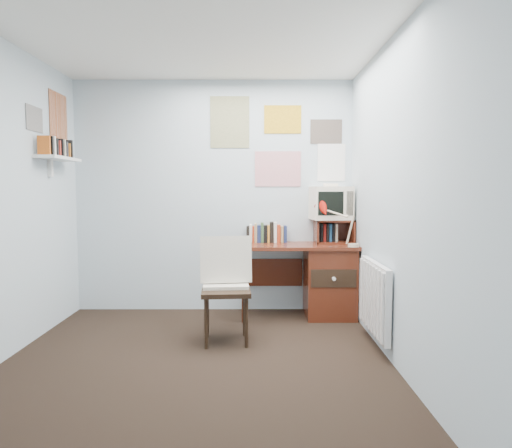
{
  "coord_description": "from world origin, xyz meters",
  "views": [
    {
      "loc": [
        0.45,
        -3.23,
        1.33
      ],
      "look_at": [
        0.46,
        0.97,
        1.01
      ],
      "focal_mm": 32.0,
      "sensor_mm": 36.0,
      "label": 1
    }
  ],
  "objects": [
    {
      "name": "radiator",
      "position": [
        1.46,
        0.55,
        0.42
      ],
      "size": [
        0.09,
        0.8,
        0.6
      ],
      "primitive_type": "cube",
      "color": "white",
      "rests_on": "right_wall"
    },
    {
      "name": "desk_chair",
      "position": [
        0.2,
        0.67,
        0.45
      ],
      "size": [
        0.49,
        0.47,
        0.89
      ],
      "primitive_type": "cube",
      "rotation": [
        0.0,
        0.0,
        0.07
      ],
      "color": "black",
      "rests_on": "ground"
    },
    {
      "name": "desk",
      "position": [
        1.17,
        1.48,
        0.41
      ],
      "size": [
        1.2,
        0.55,
        0.76
      ],
      "color": "#612716",
      "rests_on": "ground"
    },
    {
      "name": "posters_back",
      "position": [
        0.7,
        1.74,
        1.85
      ],
      "size": [
        1.2,
        0.01,
        0.9
      ],
      "primitive_type": "cube",
      "color": "white",
      "rests_on": "back_wall"
    },
    {
      "name": "wall_shelf",
      "position": [
        -1.4,
        1.1,
        1.62
      ],
      "size": [
        0.2,
        0.62,
        0.24
      ],
      "primitive_type": "cube",
      "color": "white",
      "rests_on": "left_wall"
    },
    {
      "name": "ground",
      "position": [
        0.0,
        0.0,
        0.0
      ],
      "size": [
        3.5,
        3.5,
        0.0
      ],
      "primitive_type": "plane",
      "color": "black",
      "rests_on": "ground"
    },
    {
      "name": "tv_riser",
      "position": [
        1.29,
        1.59,
        0.89
      ],
      "size": [
        0.4,
        0.3,
        0.25
      ],
      "primitive_type": "cube",
      "color": "#612716",
      "rests_on": "desk"
    },
    {
      "name": "crt_tv",
      "position": [
        1.25,
        1.61,
        1.2
      ],
      "size": [
        0.44,
        0.41,
        0.38
      ],
      "primitive_type": "cube",
      "rotation": [
        0.0,
        0.0,
        0.11
      ],
      "color": "#F1E2C9",
      "rests_on": "tv_riser"
    },
    {
      "name": "right_wall",
      "position": [
        1.5,
        0.0,
        1.25
      ],
      "size": [
        0.02,
        3.5,
        2.5
      ],
      "primitive_type": "cube",
      "color": "silver",
      "rests_on": "ground"
    },
    {
      "name": "ceiling",
      "position": [
        0.0,
        0.0,
        2.5
      ],
      "size": [
        3.0,
        3.5,
        0.02
      ],
      "primitive_type": "cube",
      "color": "white",
      "rests_on": "back_wall"
    },
    {
      "name": "back_wall",
      "position": [
        0.0,
        1.75,
        1.25
      ],
      "size": [
        3.0,
        0.02,
        2.5
      ],
      "primitive_type": "cube",
      "color": "silver",
      "rests_on": "ground"
    },
    {
      "name": "posters_left",
      "position": [
        -1.49,
        1.1,
        2.0
      ],
      "size": [
        0.01,
        0.7,
        0.6
      ],
      "primitive_type": "cube",
      "color": "white",
      "rests_on": "left_wall"
    },
    {
      "name": "book_row",
      "position": [
        0.66,
        1.66,
        0.87
      ],
      "size": [
        0.6,
        0.14,
        0.22
      ],
      "primitive_type": "cube",
      "color": "#612716",
      "rests_on": "desk"
    },
    {
      "name": "desk_lamp",
      "position": [
        1.43,
        1.26,
        0.96
      ],
      "size": [
        0.31,
        0.28,
        0.4
      ],
      "primitive_type": "cube",
      "rotation": [
        0.0,
        0.0,
        -0.16
      ],
      "color": "red",
      "rests_on": "desk"
    }
  ]
}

